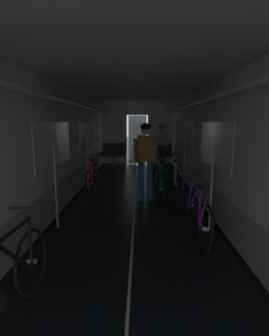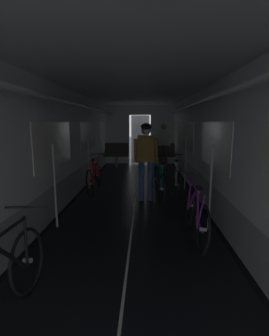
# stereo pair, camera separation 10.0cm
# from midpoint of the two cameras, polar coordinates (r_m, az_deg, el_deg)

# --- Properties ---
(ground_plane) EXTENTS (60.00, 60.00, 0.00)m
(ground_plane) POSITION_cam_midpoint_polar(r_m,az_deg,el_deg) (2.65, -2.90, -31.18)
(ground_plane) COLOR black
(train_car_shell) EXTENTS (3.14, 12.34, 2.57)m
(train_car_shell) POSITION_cam_midpoint_polar(r_m,az_deg,el_deg) (5.59, -0.43, 9.56)
(train_car_shell) COLOR black
(train_car_shell) RESTS_ON ground
(bench_seat_far_left) EXTENTS (0.98, 0.51, 0.95)m
(bench_seat_far_left) POSITION_cam_midpoint_polar(r_m,az_deg,el_deg) (10.19, -4.82, 3.38)
(bench_seat_far_left) COLOR gray
(bench_seat_far_left) RESTS_ON ground
(bench_seat_far_right) EXTENTS (0.98, 0.51, 0.95)m
(bench_seat_far_right) POSITION_cam_midpoint_polar(r_m,az_deg,el_deg) (10.16, 5.35, 3.35)
(bench_seat_far_right) COLOR gray
(bench_seat_far_right) RESTS_ON ground
(bicycle_red) EXTENTS (0.44, 1.69, 0.95)m
(bicycle_red) POSITION_cam_midpoint_polar(r_m,az_deg,el_deg) (6.58, -9.52, -2.03)
(bicycle_red) COLOR black
(bicycle_red) RESTS_ON ground
(bicycle_silver) EXTENTS (0.44, 1.69, 0.94)m
(bicycle_silver) POSITION_cam_midpoint_polar(r_m,az_deg,el_deg) (6.48, 8.67, -2.20)
(bicycle_silver) COLOR black
(bicycle_silver) RESTS_ON ground
(bicycle_black) EXTENTS (0.44, 1.69, 0.94)m
(bicycle_black) POSITION_cam_midpoint_polar(r_m,az_deg,el_deg) (2.62, -28.06, -22.54)
(bicycle_black) COLOR black
(bicycle_black) RESTS_ON ground
(bicycle_purple) EXTENTS (0.44, 1.69, 0.95)m
(bicycle_purple) POSITION_cam_midpoint_polar(r_m,az_deg,el_deg) (4.11, 12.99, -9.57)
(bicycle_purple) COLOR black
(bicycle_purple) RESTS_ON ground
(person_cyclist_aisle) EXTENTS (0.53, 0.39, 1.73)m
(person_cyclist_aisle) POSITION_cam_midpoint_polar(r_m,az_deg,el_deg) (5.68, 1.96, 3.24)
(person_cyclist_aisle) COLOR #384C75
(person_cyclist_aisle) RESTS_ON ground
(bicycle_teal_in_aisle) EXTENTS (0.44, 1.69, 0.93)m
(bicycle_teal_in_aisle) POSITION_cam_midpoint_polar(r_m,az_deg,el_deg) (6.08, 4.91, -2.93)
(bicycle_teal_in_aisle) COLOR black
(bicycle_teal_in_aisle) RESTS_ON ground
(person_standing_near_bench) EXTENTS (0.53, 0.23, 1.69)m
(person_standing_near_bench) POSITION_cam_midpoint_polar(r_m,az_deg,el_deg) (9.74, 5.57, 5.48)
(person_standing_near_bench) COLOR brown
(person_standing_near_bench) RESTS_ON ground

